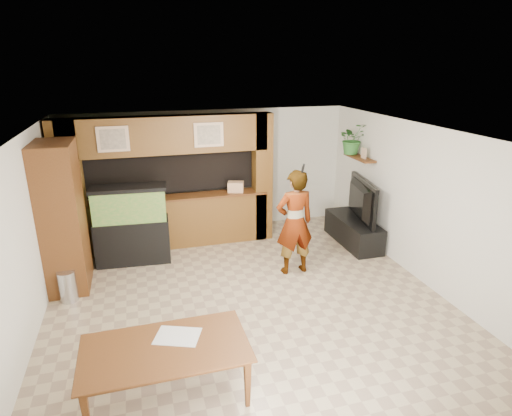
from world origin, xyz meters
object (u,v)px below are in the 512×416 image
object	(u,v)px
person	(295,222)
dining_table	(167,373)
television	(356,200)
pantry_cabinet	(62,217)
aquarium	(132,226)

from	to	relation	value
person	dining_table	xyz separation A→B (m)	(-2.39, -2.45, -0.61)
television	dining_table	bearing A→B (deg)	139.95
television	person	xyz separation A→B (m)	(-1.62, -0.85, 0.00)
pantry_cabinet	dining_table	bearing A→B (deg)	-66.11
television	pantry_cabinet	bearing A→B (deg)	103.60
pantry_cabinet	aquarium	bearing A→B (deg)	31.38
dining_table	television	bearing A→B (deg)	38.95
person	pantry_cabinet	bearing A→B (deg)	-12.00
television	person	world-z (taller)	person
television	person	bearing A→B (deg)	128.26
television	dining_table	world-z (taller)	television
aquarium	person	world-z (taller)	person
pantry_cabinet	person	world-z (taller)	pantry_cabinet
pantry_cabinet	aquarium	world-z (taller)	pantry_cabinet
person	dining_table	world-z (taller)	person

